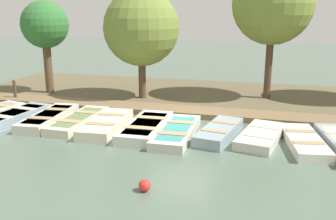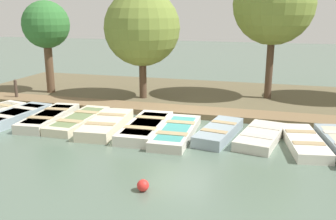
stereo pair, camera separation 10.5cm
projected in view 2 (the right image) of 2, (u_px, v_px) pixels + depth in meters
The scene contains 17 objects.
ground_plane at pixel (179, 125), 14.51m from camera, with size 80.00×80.00×0.00m, color #566B5B.
shore_bank at pixel (203, 96), 19.14m from camera, with size 8.00×24.00×0.13m.
dock_walkway at pixel (188, 112), 15.97m from camera, with size 1.34×23.40×0.24m.
rowboat_1 at pixel (14, 116), 14.93m from camera, with size 3.46×1.49×0.42m.
rowboat_2 at pixel (49, 117), 14.88m from camera, with size 3.53×1.37×0.38m.
rowboat_3 at pixel (79, 120), 14.63m from camera, with size 3.48×1.09×0.33m.
rowboat_4 at pixel (106, 124), 13.98m from camera, with size 3.35×1.47×0.41m.
rowboat_5 at pixel (146, 127), 13.63m from camera, with size 3.48×1.37×0.39m.
rowboat_6 at pixel (176, 132), 13.20m from camera, with size 3.55×1.26×0.34m.
rowboat_7 at pixel (219, 132), 13.09m from camera, with size 3.01×1.44×0.40m.
rowboat_8 at pixel (261, 136), 12.73m from camera, with size 3.02×1.69×0.35m.
rowboat_9 at pixel (304, 142), 12.18m from camera, with size 3.22×1.53×0.34m.
mooring_post_near at pixel (16, 90), 18.08m from camera, with size 0.14×0.14×1.10m.
buoy at pixel (143, 185), 9.20m from camera, with size 0.30×0.30×0.30m.
park_tree_far_left at pixel (46, 26), 18.85m from camera, with size 2.37×2.37×4.80m.
park_tree_left at pixel (142, 28), 17.61m from camera, with size 3.59×3.59×5.30m.
park_tree_center at pixel (274, 4), 17.26m from camera, with size 3.78×3.78×6.49m.
Camera 2 is at (13.44, 3.43, 4.33)m, focal length 40.00 mm.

